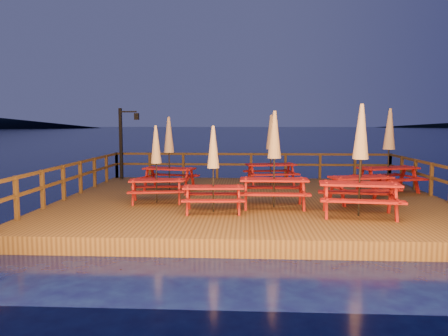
# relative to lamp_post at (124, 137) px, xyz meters

# --- Properties ---
(ground) EXTENTS (500.00, 500.00, 0.00)m
(ground) POSITION_rel_lamp_post_xyz_m (5.39, -4.55, -2.20)
(ground) COLOR #050531
(ground) RESTS_ON ground
(deck) EXTENTS (12.00, 10.00, 0.40)m
(deck) POSITION_rel_lamp_post_xyz_m (5.39, -4.55, -2.00)
(deck) COLOR #452E16
(deck) RESTS_ON ground
(deck_piles) EXTENTS (11.44, 9.44, 1.40)m
(deck_piles) POSITION_rel_lamp_post_xyz_m (5.39, -4.55, -2.50)
(deck_piles) COLOR #3E2813
(deck_piles) RESTS_ON ground
(railing) EXTENTS (11.80, 9.75, 1.10)m
(railing) POSITION_rel_lamp_post_xyz_m (5.39, -2.77, -1.03)
(railing) COLOR #3E2813
(railing) RESTS_ON deck
(lamp_post) EXTENTS (0.85, 0.18, 3.00)m
(lamp_post) POSITION_rel_lamp_post_xyz_m (0.00, 0.00, 0.00)
(lamp_post) COLOR black
(lamp_post) RESTS_ON deck
(picnic_table_0) EXTENTS (2.08, 1.83, 2.60)m
(picnic_table_0) POSITION_rel_lamp_post_xyz_m (2.44, -2.94, -0.44)
(picnic_table_0) COLOR maroon
(picnic_table_0) RESTS_ON deck
(picnic_table_1) EXTENTS (2.15, 1.89, 2.69)m
(picnic_table_1) POSITION_rel_lamp_post_xyz_m (6.13, -1.53, -0.40)
(picnic_table_1) COLOR maroon
(picnic_table_1) RESTS_ON deck
(picnic_table_2) EXTENTS (2.17, 1.95, 2.63)m
(picnic_table_2) POSITION_rel_lamp_post_xyz_m (8.61, -5.20, -0.43)
(picnic_table_2) COLOR maroon
(picnic_table_2) RESTS_ON deck
(picnic_table_3) EXTENTS (1.70, 1.43, 2.32)m
(picnic_table_3) POSITION_rel_lamp_post_xyz_m (4.32, -6.80, -0.59)
(picnic_table_3) COLOR maroon
(picnic_table_3) RESTS_ON deck
(picnic_table_4) EXTENTS (2.19, 1.88, 2.87)m
(picnic_table_4) POSITION_rel_lamp_post_xyz_m (8.10, -7.09, -0.30)
(picnic_table_4) COLOR maroon
(picnic_table_4) RESTS_ON deck
(picnic_table_5) EXTENTS (1.91, 1.57, 2.72)m
(picnic_table_5) POSITION_rel_lamp_post_xyz_m (5.98, -6.05, -0.38)
(picnic_table_5) COLOR maroon
(picnic_table_5) RESTS_ON deck
(picnic_table_6) EXTENTS (2.42, 2.18, 2.88)m
(picnic_table_6) POSITION_rel_lamp_post_xyz_m (10.08, -3.09, -0.30)
(picnic_table_6) COLOR maroon
(picnic_table_6) RESTS_ON deck
(picnic_table_7) EXTENTS (1.80, 1.57, 2.31)m
(picnic_table_7) POSITION_rel_lamp_post_xyz_m (2.50, -5.49, -0.59)
(picnic_table_7) COLOR maroon
(picnic_table_7) RESTS_ON deck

